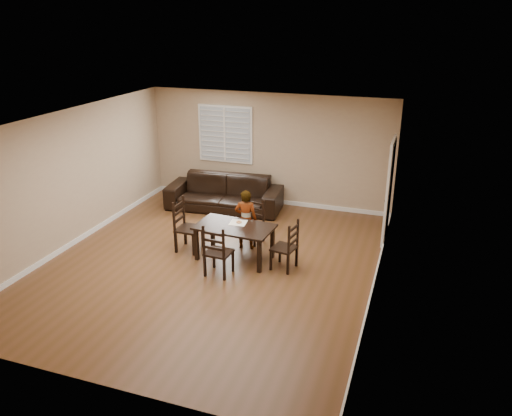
# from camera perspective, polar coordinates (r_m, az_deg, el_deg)

# --- Properties ---
(ground) EXTENTS (7.00, 7.00, 0.00)m
(ground) POSITION_cam_1_polar(r_m,az_deg,el_deg) (9.48, -5.09, -6.31)
(ground) COLOR brown
(ground) RESTS_ON ground
(room) EXTENTS (6.04, 7.04, 2.72)m
(room) POSITION_cam_1_polar(r_m,az_deg,el_deg) (8.94, -4.79, 4.48)
(room) COLOR tan
(room) RESTS_ON ground
(dining_table) EXTENTS (1.50, 0.91, 0.68)m
(dining_table) POSITION_cam_1_polar(r_m,az_deg,el_deg) (9.39, -2.48, -2.57)
(dining_table) COLOR black
(dining_table) RESTS_ON ground
(chair_near) EXTENTS (0.49, 0.47, 0.90)m
(chair_near) POSITION_cam_1_polar(r_m,az_deg,el_deg) (10.22, -0.15, -1.59)
(chair_near) COLOR black
(chair_near) RESTS_ON ground
(chair_far) EXTENTS (0.47, 0.44, 0.98)m
(chair_far) POSITION_cam_1_polar(r_m,az_deg,el_deg) (8.82, -4.63, -5.27)
(chair_far) COLOR black
(chair_far) RESTS_ON ground
(chair_left) EXTENTS (0.44, 0.47, 1.05)m
(chair_left) POSITION_cam_1_polar(r_m,az_deg,el_deg) (9.92, -8.35, -2.13)
(chair_left) COLOR black
(chair_left) RESTS_ON ground
(chair_right) EXTENTS (0.47, 0.49, 0.95)m
(chair_right) POSITION_cam_1_polar(r_m,az_deg,el_deg) (9.06, 3.88, -4.61)
(chair_right) COLOR black
(chair_right) RESTS_ON ground
(child) EXTENTS (0.48, 0.35, 1.22)m
(child) POSITION_cam_1_polar(r_m,az_deg,el_deg) (9.82, -1.17, -1.32)
(child) COLOR gray
(child) RESTS_ON ground
(napkin) EXTENTS (0.34, 0.34, 0.00)m
(napkin) POSITION_cam_1_polar(r_m,az_deg,el_deg) (9.49, -2.06, -1.69)
(napkin) COLOR white
(napkin) RESTS_ON dining_table
(donut) EXTENTS (0.11, 0.11, 0.04)m
(donut) POSITION_cam_1_polar(r_m,az_deg,el_deg) (9.47, -1.97, -1.58)
(donut) COLOR #CD8449
(donut) RESTS_ON napkin
(sofa) EXTENTS (2.79, 1.28, 0.79)m
(sofa) POSITION_cam_1_polar(r_m,az_deg,el_deg) (11.94, -3.66, 1.72)
(sofa) COLOR black
(sofa) RESTS_ON ground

